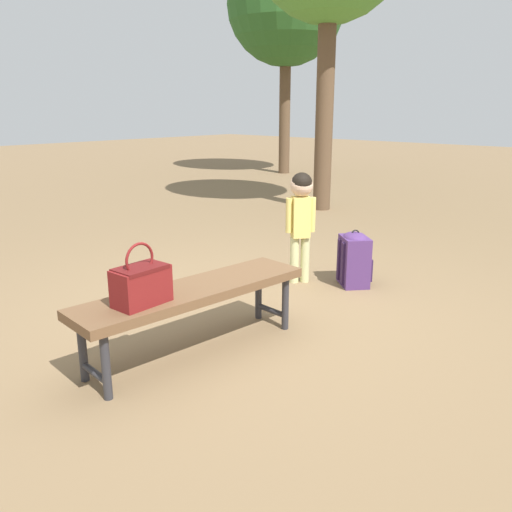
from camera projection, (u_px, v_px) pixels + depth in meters
ground_plane at (247, 315)px, 4.09m from camera, size 40.00×40.00×0.00m
park_bench at (194, 295)px, 3.36m from camera, size 1.63×0.54×0.45m
handbag at (141, 283)px, 3.02m from camera, size 0.33×0.20×0.37m
child_standing at (301, 210)px, 4.67m from camera, size 0.23×0.20×1.00m
backpack_large at (354, 258)px, 4.71m from camera, size 0.37×0.37×0.51m
tree_mid at (286, 6)px, 11.84m from camera, size 2.66×2.66×5.09m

